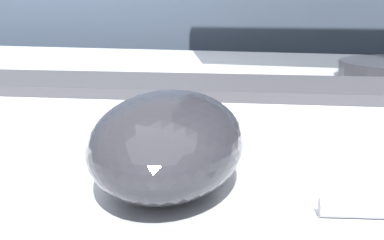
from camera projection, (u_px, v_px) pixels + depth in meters
The scene contains 3 objects.
partition_panel at pixel (327, 121), 1.14m from camera, with size 5.00×0.03×1.11m.
computer_mouse_near at pixel (168, 140), 0.25m from camera, with size 0.10×0.14×0.04m.
keyboard at pixel (179, 96), 0.44m from camera, with size 0.41×0.18×0.02m.
Camera 1 is at (0.06, -0.44, 0.79)m, focal length 50.00 mm.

